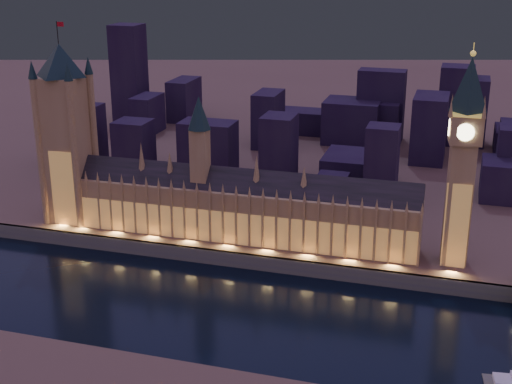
# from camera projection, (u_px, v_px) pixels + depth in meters

# --- Properties ---
(ground_plane) EXTENTS (2000.00, 2000.00, 0.00)m
(ground_plane) POSITION_uv_depth(u_px,v_px,m) (213.00, 302.00, 340.23)
(ground_plane) COLOR black
(ground_plane) RESTS_ON ground
(north_bank) EXTENTS (2000.00, 960.00, 8.00)m
(north_bank) POSITION_uv_depth(u_px,v_px,m) (368.00, 91.00, 809.57)
(north_bank) COLOR #503B36
(north_bank) RESTS_ON ground
(embankment_wall) EXTENTS (2000.00, 2.50, 8.00)m
(embankment_wall) POSITION_uv_depth(u_px,v_px,m) (239.00, 260.00, 376.03)
(embankment_wall) COLOR #484958
(embankment_wall) RESTS_ON ground
(palace_of_westminster) EXTENTS (202.00, 22.06, 78.00)m
(palace_of_westminster) POSITION_uv_depth(u_px,v_px,m) (234.00, 206.00, 390.04)
(palace_of_westminster) COLOR olive
(palace_of_westminster) RESTS_ON north_bank
(victoria_tower) EXTENTS (31.68, 31.68, 114.32)m
(victoria_tower) POSITION_uv_depth(u_px,v_px,m) (66.00, 125.00, 404.58)
(victoria_tower) COLOR olive
(victoria_tower) RESTS_ON north_bank
(elizabeth_tower) EXTENTS (18.00, 18.00, 110.94)m
(elizabeth_tower) POSITION_uv_depth(u_px,v_px,m) (464.00, 145.00, 344.22)
(elizabeth_tower) COLOR olive
(elizabeth_tower) RESTS_ON north_bank
(city_backdrop) EXTENTS (484.16, 215.63, 86.59)m
(city_backdrop) POSITION_uv_depth(u_px,v_px,m) (359.00, 126.00, 545.10)
(city_backdrop) COLOR black
(city_backdrop) RESTS_ON north_bank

